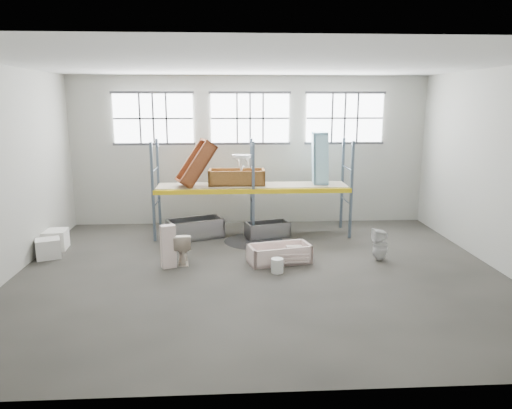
{
  "coord_description": "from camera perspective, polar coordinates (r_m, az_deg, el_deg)",
  "views": [
    {
      "loc": [
        -0.74,
        -11.21,
        4.18
      ],
      "look_at": [
        0.0,
        1.5,
        1.4
      ],
      "focal_mm": 33.48,
      "sensor_mm": 36.0,
      "label": 1
    }
  ],
  "objects": [
    {
      "name": "window_left",
      "position": [
        16.35,
        -12.17,
        10.01
      ],
      "size": [
        2.6,
        0.04,
        1.6
      ],
      "primitive_type": "cube",
      "color": "white",
      "rests_on": "wall_back"
    },
    {
      "name": "wet_patch",
      "position": [
        14.55,
        -0.27,
        -4.38
      ],
      "size": [
        1.8,
        1.8,
        0.0
      ],
      "primitive_type": "cylinder",
      "color": "black",
      "rests_on": "floor"
    },
    {
      "name": "blue_tub_upright",
      "position": [
        15.28,
        7.65,
        5.5
      ],
      "size": [
        0.59,
        0.81,
        1.65
      ],
      "primitive_type": null,
      "rotation": [
        0.0,
        1.54,
        -0.09
      ],
      "color": "#9CD5EA",
      "rests_on": "shelf_deck"
    },
    {
      "name": "carton_far",
      "position": [
        14.88,
        -22.9,
        -3.89
      ],
      "size": [
        0.72,
        0.72,
        0.56
      ],
      "primitive_type": "cube",
      "rotation": [
        0.0,
        0.0,
        0.09
      ],
      "color": "white",
      "rests_on": "floor"
    },
    {
      "name": "wall_back",
      "position": [
        16.37,
        -0.72,
        6.42
      ],
      "size": [
        12.0,
        0.1,
        5.0
      ],
      "primitive_type": "cube",
      "color": "#ABAB9E",
      "rests_on": "ground"
    },
    {
      "name": "rack_upright_la",
      "position": [
        14.54,
        -12.21,
        1.41
      ],
      "size": [
        0.08,
        0.08,
        3.0
      ],
      "primitive_type": "cube",
      "color": "slate",
      "rests_on": "floor"
    },
    {
      "name": "shelf_deck",
      "position": [
        14.96,
        -0.44,
        2.31
      ],
      "size": [
        5.9,
        1.1,
        0.03
      ],
      "primitive_type": "cube",
      "color": "gray",
      "rests_on": "floor"
    },
    {
      "name": "rack_upright_ma",
      "position": [
        14.39,
        -0.32,
        1.58
      ],
      "size": [
        0.08,
        0.08,
        3.0
      ],
      "primitive_type": "cube",
      "color": "slate",
      "rests_on": "floor"
    },
    {
      "name": "window_mid",
      "position": [
        16.18,
        -0.72,
        10.26
      ],
      "size": [
        2.6,
        0.04,
        1.6
      ],
      "primitive_type": "cube",
      "color": "white",
      "rests_on": "wall_back"
    },
    {
      "name": "rack_beam_front",
      "position": [
        14.39,
        -0.32,
        1.58
      ],
      "size": [
        6.0,
        0.1,
        0.14
      ],
      "primitive_type": "cube",
      "color": "yellow",
      "rests_on": "floor"
    },
    {
      "name": "cistern_spare",
      "position": [
        12.58,
        4.57,
        -5.78
      ],
      "size": [
        0.4,
        0.2,
        0.38
      ],
      "primitive_type": "cube",
      "rotation": [
        0.0,
        0.0,
        -0.03
      ],
      "color": "beige",
      "rests_on": "bathtub_beige"
    },
    {
      "name": "floor",
      "position": [
        12.01,
        0.42,
        -8.31
      ],
      "size": [
        12.0,
        10.0,
        0.1
      ],
      "primitive_type": "cube",
      "color": "#4A4740",
      "rests_on": "ground"
    },
    {
      "name": "toilet_white",
      "position": [
        13.15,
        14.61,
        -4.67
      ],
      "size": [
        0.4,
        0.39,
        0.86
      ],
      "primitive_type": "imported",
      "rotation": [
        0.0,
        0.0,
        -1.56
      ],
      "color": "white",
      "rests_on": "floor"
    },
    {
      "name": "rust_tub_tilted",
      "position": [
        14.77,
        -7.17,
        4.89
      ],
      "size": [
        1.39,
        1.06,
        1.5
      ],
      "primitive_type": null,
      "rotation": [
        0.0,
        -0.96,
        0.31
      ],
      "color": "brown",
      "rests_on": "shelf_deck"
    },
    {
      "name": "ceiling",
      "position": [
        11.27,
        0.46,
        16.74
      ],
      "size": [
        12.0,
        10.0,
        0.1
      ],
      "primitive_type": "cube",
      "color": "silver",
      "rests_on": "ground"
    },
    {
      "name": "rack_upright_rb",
      "position": [
        15.99,
        10.26,
        2.47
      ],
      "size": [
        0.08,
        0.08,
        3.0
      ],
      "primitive_type": "cube",
      "color": "slate",
      "rests_on": "floor"
    },
    {
      "name": "cistern_tall",
      "position": [
        12.36,
        -10.43,
        -4.95
      ],
      "size": [
        0.42,
        0.35,
        1.11
      ],
      "primitive_type": "cube",
      "rotation": [
        0.0,
        0.0,
        0.39
      ],
      "color": "beige",
      "rests_on": "floor"
    },
    {
      "name": "sink_in_tub",
      "position": [
        12.63,
        2.46,
        -6.26
      ],
      "size": [
        0.46,
        0.46,
        0.14
      ],
      "primitive_type": "imported",
      "rotation": [
        0.0,
        0.0,
        -0.14
      ],
      "color": "beige",
      "rests_on": "bathtub_beige"
    },
    {
      "name": "bathtub_beige",
      "position": [
        12.64,
        2.81,
        -5.87
      ],
      "size": [
        1.74,
        1.11,
        0.47
      ],
      "primitive_type": null,
      "rotation": [
        0.0,
        0.0,
        0.23
      ],
      "color": "beige",
      "rests_on": "floor"
    },
    {
      "name": "rack_upright_lb",
      "position": [
        15.71,
        -11.56,
        2.24
      ],
      "size": [
        0.08,
        0.08,
        3.0
      ],
      "primitive_type": "cube",
      "color": "slate",
      "rests_on": "floor"
    },
    {
      "name": "steel_tub_right",
      "position": [
        14.9,
        1.36,
        -3.01
      ],
      "size": [
        1.44,
        0.97,
        0.48
      ],
      "primitive_type": null,
      "rotation": [
        0.0,
        0.0,
        0.29
      ],
      "color": "#999A9F",
      "rests_on": "floor"
    },
    {
      "name": "wall_right",
      "position": [
        13.21,
        27.68,
        3.6
      ],
      "size": [
        0.1,
        10.0,
        5.0
      ],
      "primitive_type": "cube",
      "color": "#B7B7AA",
      "rests_on": "ground"
    },
    {
      "name": "toilet_beige",
      "position": [
        12.68,
        -8.78,
        -5.13
      ],
      "size": [
        0.54,
        0.85,
        0.82
      ],
      "primitive_type": "imported",
      "rotation": [
        0.0,
        0.0,
        3.24
      ],
      "color": "#F3E1CC",
      "rests_on": "floor"
    },
    {
      "name": "rack_upright_ra",
      "position": [
        14.84,
        11.33,
        1.67
      ],
      "size": [
        0.08,
        0.08,
        3.0
      ],
      "primitive_type": "cube",
      "color": "slate",
      "rests_on": "floor"
    },
    {
      "name": "rack_beam_back",
      "position": [
        15.56,
        -0.55,
        2.4
      ],
      "size": [
        6.0,
        0.1,
        0.14
      ],
      "primitive_type": "cube",
      "color": "yellow",
      "rests_on": "floor"
    },
    {
      "name": "steel_tub_left",
      "position": [
        14.88,
        -7.29,
        -2.87
      ],
      "size": [
        1.85,
        1.36,
        0.61
      ],
      "primitive_type": null,
      "rotation": [
        0.0,
        0.0,
        0.39
      ],
      "color": "#A0A2A7",
      "rests_on": "floor"
    },
    {
      "name": "window_right",
      "position": [
        16.64,
        10.54,
        10.12
      ],
      "size": [
        2.6,
        0.04,
        1.6
      ],
      "primitive_type": "cube",
      "color": "white",
      "rests_on": "wall_back"
    },
    {
      "name": "wall_front",
      "position": [
        6.43,
        3.38,
        -2.86
      ],
      "size": [
        12.0,
        0.1,
        5.0
      ],
      "primitive_type": "cube",
      "color": "#B7B7AA",
      "rests_on": "ground"
    },
    {
      "name": "carton_near",
      "position": [
        14.13,
        -23.58,
        -4.83
      ],
      "size": [
        0.77,
        0.72,
        0.53
      ],
      "primitive_type": "cube",
      "rotation": [
        0.0,
        0.0,
        0.38
      ],
      "color": "white",
      "rests_on": "floor"
    },
    {
      "name": "rust_tub_flat",
      "position": [
        15.0,
        -2.32,
        3.25
      ],
      "size": [
        1.77,
        0.85,
        0.49
      ],
      "primitive_type": null,
      "rotation": [
        0.0,
        0.0,
        -0.02
      ],
      "color": "#9C652B",
      "rests_on": "shelf_deck"
    },
    {
      "name": "bucket",
      "position": [
        11.93,
        2.55,
        -7.3
      ],
      "size": [
        0.33,
        0.33,
        0.36
      ],
      "primitive_type": "cylinder",
      "rotation": [
        0.0,
        0.0,
        -0.09
      ],
      "color": "silver",
      "rests_on": "floor"
    },
    {
      "name": "sink_on_shelf",
      "position": [
        14.73,
        -1.76,
        4.17
      ],
      "size": [
        0.71,
        0.63,
        0.52
      ],
      "primitive_type": "imported",
      "rotation": [
        0.0,
        0.0,
        -0.38
      ],
      "color": "white",
      "rests_on": "rust_tub_flat"
    },
    {
      "name": "rack_upright_mb",
      "position": [
        15.56,
        -0.55,
        2.4
      ],
      "size": [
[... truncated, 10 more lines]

